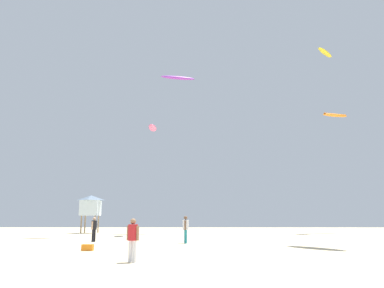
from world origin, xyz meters
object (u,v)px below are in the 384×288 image
(cooler_box, at_px, (88,247))
(kite_aloft_6, at_px, (178,78))
(person_left, at_px, (94,227))
(kite_aloft_2, at_px, (335,115))
(person_foreground, at_px, (133,236))
(lifeguard_tower, at_px, (91,205))
(kite_aloft_0, at_px, (325,53))
(person_midground, at_px, (186,227))
(kite_aloft_4, at_px, (152,128))

(cooler_box, xyz_separation_m, kite_aloft_6, (3.31, 25.13, 18.25))
(person_left, bearing_deg, cooler_box, -57.40)
(kite_aloft_2, bearing_deg, person_foreground, -121.53)
(lifeguard_tower, height_order, kite_aloft_0, kite_aloft_0)
(cooler_box, bearing_deg, kite_aloft_0, 50.52)
(kite_aloft_0, bearing_deg, person_foreground, -120.44)
(kite_aloft_6, bearing_deg, person_foreground, -90.36)
(person_foreground, bearing_deg, person_midground, -164.08)
(kite_aloft_2, bearing_deg, person_left, -142.40)
(person_left, relative_size, kite_aloft_4, 0.56)
(kite_aloft_0, xyz_separation_m, kite_aloft_2, (0.54, -0.46, -8.28))
(person_left, distance_m, kite_aloft_0, 36.83)
(person_left, relative_size, kite_aloft_2, 0.48)
(person_midground, relative_size, lifeguard_tower, 0.43)
(kite_aloft_2, bearing_deg, cooler_box, -130.66)
(cooler_box, bearing_deg, kite_aloft_4, 86.84)
(person_midground, distance_m, kite_aloft_4, 16.57)
(person_foreground, relative_size, kite_aloft_0, 0.44)
(person_left, xyz_separation_m, kite_aloft_4, (2.68, 11.26, 9.72))
(kite_aloft_4, bearing_deg, cooler_box, -93.16)
(kite_aloft_6, bearing_deg, kite_aloft_2, 2.66)
(kite_aloft_0, bearing_deg, kite_aloft_4, -159.72)
(person_midground, xyz_separation_m, cooler_box, (-4.82, -5.88, -0.87))
(kite_aloft_0, height_order, kite_aloft_2, kite_aloft_0)
(cooler_box, height_order, kite_aloft_0, kite_aloft_0)
(person_foreground, bearing_deg, person_left, -135.15)
(person_midground, height_order, kite_aloft_4, kite_aloft_4)
(person_left, bearing_deg, lifeguard_tower, 126.19)
(person_foreground, distance_m, cooler_box, 6.22)
(person_left, xyz_separation_m, lifeguard_tower, (-4.69, 16.51, 2.07))
(person_left, xyz_separation_m, cooler_box, (1.64, -7.54, -0.83))
(person_midground, relative_size, person_left, 1.04)
(person_foreground, relative_size, person_midground, 0.91)
(lifeguard_tower, bearing_deg, kite_aloft_2, 3.91)
(kite_aloft_2, bearing_deg, lifeguard_tower, -176.09)
(lifeguard_tower, xyz_separation_m, kite_aloft_2, (28.67, 1.96, 10.83))
(person_left, distance_m, kite_aloft_4, 15.11)
(kite_aloft_0, bearing_deg, cooler_box, -129.48)
(lifeguard_tower, bearing_deg, kite_aloft_0, 4.91)
(cooler_box, bearing_deg, kite_aloft_6, 82.49)
(person_midground, distance_m, kite_aloft_2, 29.62)
(person_foreground, xyz_separation_m, person_left, (-4.76, 12.86, 0.04))
(cooler_box, height_order, kite_aloft_2, kite_aloft_2)
(person_left, height_order, kite_aloft_0, kite_aloft_0)
(person_midground, relative_size, cooler_box, 3.16)
(kite_aloft_4, bearing_deg, lifeguard_tower, 144.53)
(kite_aloft_2, xyz_separation_m, kite_aloft_4, (-21.30, -7.21, -3.17))
(cooler_box, relative_size, kite_aloft_2, 0.16)
(person_midground, xyz_separation_m, kite_aloft_6, (-1.50, 19.24, 17.38))
(person_left, bearing_deg, kite_aloft_0, 59.24)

